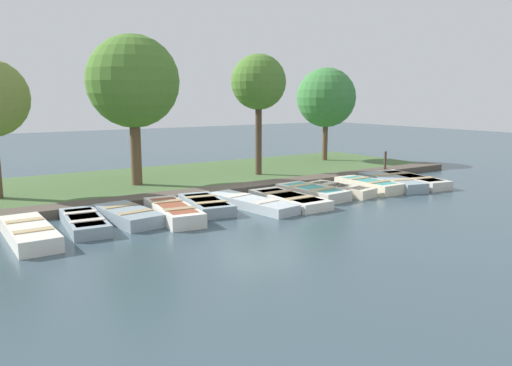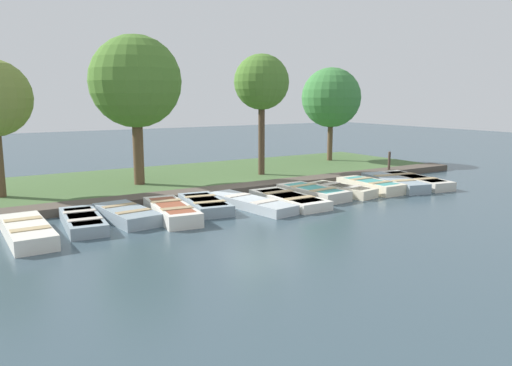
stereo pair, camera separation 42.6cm
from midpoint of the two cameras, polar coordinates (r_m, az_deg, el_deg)
The scene contains 19 objects.
ground_plane at distance 18.29m, azimuth 1.11°, elevation -1.59°, with size 80.00×80.00×0.00m, color #384C56.
shore_bank at distance 22.56m, azimuth -5.87°, elevation 0.71°, with size 8.00×24.00×0.13m.
dock_walkway at distance 19.20m, azimuth -0.72°, elevation -0.62°, with size 1.02×22.91×0.28m.
rowboat_0 at distance 14.10m, azimuth -23.90°, elevation -5.06°, with size 3.14×1.03×0.42m.
rowboat_1 at distance 14.83m, azimuth -18.44°, elevation -4.13°, with size 2.92×1.23×0.35m.
rowboat_2 at distance 15.21m, azimuth -13.80°, elevation -3.49°, with size 2.73×1.37×0.39m.
rowboat_3 at distance 15.24m, azimuth -8.85°, elevation -3.19°, with size 3.14×1.35×0.44m.
rowboat_4 at distance 16.25m, azimuth -5.11°, elevation -2.43°, with size 2.80×1.49×0.37m.
rowboat_5 at distance 16.52m, azimuth 0.10°, elevation -2.27°, with size 3.70×1.50×0.33m.
rowboat_6 at distance 17.10m, azimuth 4.47°, elevation -1.87°, with size 3.22×1.25×0.33m.
rowboat_7 at distance 18.26m, azimuth 7.19°, elevation -1.06°, with size 2.83×1.43×0.40m.
rowboat_8 at distance 19.04m, azimuth 10.37°, elevation -0.75°, with size 2.77×1.44×0.36m.
rowboat_9 at distance 19.99m, azimuth 13.56°, elevation -0.27°, with size 2.71×1.14×0.42m.
rowboat_10 at distance 20.98m, azimuth 16.04°, elevation 0.07°, with size 3.58×1.76×0.41m.
rowboat_11 at distance 21.83m, azimuth 18.19°, elevation 0.29°, with size 3.71×1.63×0.38m.
mooring_post_far at distance 24.00m, azimuth 15.46°, elevation 2.18°, with size 0.12×0.12×1.14m.
park_tree_left at distance 20.43m, azimuth -13.02°, elevation 11.16°, with size 3.61×3.61×6.02m.
park_tree_center at distance 22.48m, azimuth 1.20°, elevation 11.36°, with size 2.45×2.45×5.49m.
park_tree_right at distance 27.92m, azimuth 9.02°, elevation 9.60°, with size 3.24×3.24×5.20m.
Camera 2 is at (15.10, -9.67, 3.63)m, focal length 35.00 mm.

